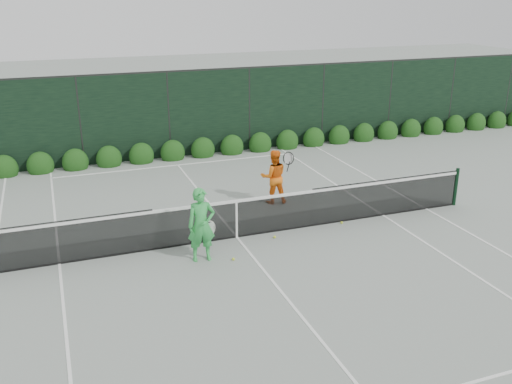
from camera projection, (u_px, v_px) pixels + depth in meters
name	position (u px, v px, depth m)	size (l,w,h in m)	color
ground	(237.00, 237.00, 13.86)	(80.00, 80.00, 0.00)	gray
tennis_net	(236.00, 217.00, 13.68)	(12.90, 0.10, 1.07)	black
player_woman	(201.00, 225.00, 12.47)	(0.67, 0.44, 1.67)	green
player_man	(274.00, 177.00, 15.87)	(0.92, 0.71, 1.53)	orange
court_lines	(237.00, 237.00, 13.86)	(11.03, 23.83, 0.01)	white
windscreen_fence	(280.00, 220.00, 10.96)	(32.00, 21.07, 3.06)	black
hedge_row	(173.00, 153.00, 20.10)	(31.66, 0.65, 0.94)	#163B10
tennis_balls	(286.00, 239.00, 13.72)	(3.34, 1.09, 0.07)	#CADD31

